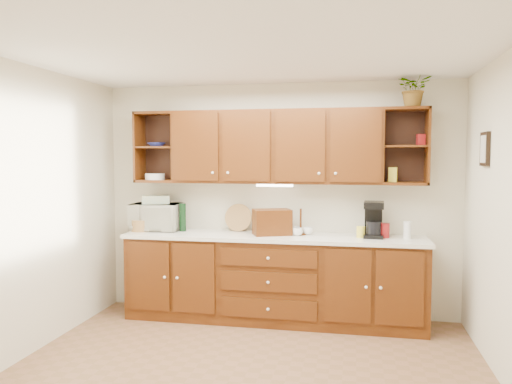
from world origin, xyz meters
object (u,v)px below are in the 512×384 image
at_px(microwave, 156,217).
at_px(coffee_maker, 374,220).
at_px(bread_box, 272,222).
at_px(potted_plant, 414,89).

bearing_deg(microwave, coffee_maker, -5.96).
bearing_deg(bread_box, coffee_maker, -20.17).
height_order(microwave, coffee_maker, coffee_maker).
bearing_deg(coffee_maker, microwave, -177.70).
relative_size(microwave, coffee_maker, 1.47).
xyz_separation_m(microwave, bread_box, (1.37, -0.09, -0.01)).
bearing_deg(bread_box, microwave, 153.18).
xyz_separation_m(bread_box, potted_plant, (1.46, 0.07, 1.40)).
distance_m(microwave, coffee_maker, 2.44).
height_order(bread_box, coffee_maker, coffee_maker).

